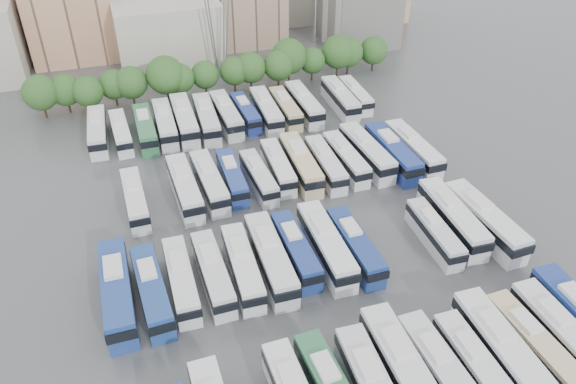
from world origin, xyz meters
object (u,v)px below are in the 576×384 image
object	(u,v)px
bus_r0_s7	(403,371)
bus_r2_s7	(278,167)
bus_r1_s3	(213,273)
bus_r2_s3	(185,187)
bus_r2_s12	(392,153)
bus_r1_s2	(181,280)
bus_r2_s8	(301,164)
bus_r3_s4	(184,119)
bus_r1_s1	(152,290)
bus_r0_s12	(562,337)
bus_r3_s7	(245,112)
bus_r2_s10	(346,159)
bus_r3_s2	(145,128)
bus_r1_s13	(484,221)
bus_r3_s0	(98,131)
bus_r2_s11	(367,152)
bus_r3_s9	(285,108)
bus_r1_s0	(117,291)
bus_r3_s6	(226,114)
bus_r2_s4	(209,182)
bus_r2_s9	(325,164)
bus_r3_s5	(207,119)
bus_r1_s8	(355,246)
bus_r3_s13	(355,95)
bus_r1_s11	(434,233)
bus_r2_s5	(232,177)
bus_r0_s9	(477,369)
bus_r3_s1	(121,132)
bus_r3_s10	(304,104)
bus_r1_s5	(271,258)
bus_r2_s13	(413,149)
bus_r1_s4	(243,267)
bus_r1_s6	(296,250)
bus_r1_s12	(452,218)
bus_r2_s1	(135,199)
bus_r3_s8	(266,110)
bus_r1_s7	(326,245)
bus_r0_s8	(442,374)

from	to	relation	value
bus_r0_s7	bus_r2_s7	bearing A→B (deg)	91.85
bus_r0_s7	bus_r1_s3	distance (m)	22.37
bus_r2_s3	bus_r2_s12	distance (m)	29.79
bus_r1_s2	bus_r2_s8	bearing A→B (deg)	42.44
bus_r3_s4	bus_r1_s1	bearing A→B (deg)	-103.68
bus_r0_s12	bus_r3_s7	size ratio (longest dim) A/B	1.16
bus_r2_s10	bus_r3_s2	xyz separation A→B (m)	(-25.98, 17.79, 0.07)
bus_r1_s2	bus_r1_s13	xyz separation A→B (m)	(36.28, -1.73, 0.31)
bus_r3_s0	bus_r0_s12	bearing A→B (deg)	-52.28
bus_r2_s11	bus_r3_s9	size ratio (longest dim) A/B	1.13
bus_r1_s0	bus_r0_s12	bearing A→B (deg)	-25.92
bus_r1_s13	bus_r3_s6	size ratio (longest dim) A/B	1.07
bus_r2_s4	bus_r2_s9	world-z (taller)	bus_r2_s4
bus_r1_s2	bus_r2_s9	bearing A→B (deg)	36.54
bus_r0_s12	bus_r2_s11	size ratio (longest dim) A/B	0.97
bus_r1_s3	bus_r3_s6	bearing A→B (deg)	73.81
bus_r3_s5	bus_r1_s2	bearing A→B (deg)	-102.94
bus_r1_s13	bus_r2_s4	bearing A→B (deg)	144.98
bus_r0_s7	bus_r1_s8	distance (m)	17.55
bus_r3_s2	bus_r3_s13	world-z (taller)	bus_r3_s2
bus_r1_s11	bus_r2_s11	bearing A→B (deg)	92.52
bus_r1_s2	bus_r3_s7	distance (m)	39.18
bus_r2_s11	bus_r2_s12	world-z (taller)	bus_r2_s12
bus_r2_s3	bus_r2_s5	xyz separation A→B (m)	(6.56, 0.88, -0.26)
bus_r0_s9	bus_r2_s9	world-z (taller)	bus_r0_s9
bus_r3_s1	bus_r3_s5	size ratio (longest dim) A/B	0.86
bus_r0_s9	bus_r2_s7	size ratio (longest dim) A/B	1.02
bus_r1_s2	bus_r2_s3	xyz separation A→B (m)	(3.28, 16.81, 0.17)
bus_r2_s3	bus_r3_s7	distance (m)	22.91
bus_r3_s10	bus_r1_s5	bearing A→B (deg)	-115.15
bus_r2_s13	bus_r3_s9	size ratio (longest dim) A/B	1.11
bus_r1_s4	bus_r1_s6	world-z (taller)	bus_r1_s4
bus_r1_s8	bus_r1_s12	world-z (taller)	bus_r1_s12
bus_r1_s8	bus_r1_s11	size ratio (longest dim) A/B	1.07
bus_r1_s2	bus_r3_s1	bearing A→B (deg)	96.25
bus_r1_s2	bus_r2_s7	size ratio (longest dim) A/B	1.00
bus_r1_s2	bus_r3_s1	world-z (taller)	bus_r1_s2
bus_r2_s1	bus_r3_s0	distance (m)	20.14
bus_r3_s8	bus_r1_s13	bearing A→B (deg)	-63.62
bus_r3_s8	bus_r1_s8	bearing A→B (deg)	-88.02
bus_r1_s7	bus_r2_s3	size ratio (longest dim) A/B	1.04
bus_r2_s5	bus_r2_s13	size ratio (longest dim) A/B	0.85
bus_r1_s7	bus_r1_s13	bearing A→B (deg)	-4.29
bus_r0_s8	bus_r0_s9	size ratio (longest dim) A/B	1.06
bus_r1_s13	bus_r3_s0	distance (m)	57.41
bus_r1_s8	bus_r1_s1	bearing A→B (deg)	179.37
bus_r1_s3	bus_r1_s11	distance (m)	26.30
bus_r2_s9	bus_r2_s4	bearing A→B (deg)	179.88
bus_r0_s8	bus_r3_s4	size ratio (longest dim) A/B	0.94
bus_r1_s5	bus_r2_s3	world-z (taller)	bus_r1_s5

